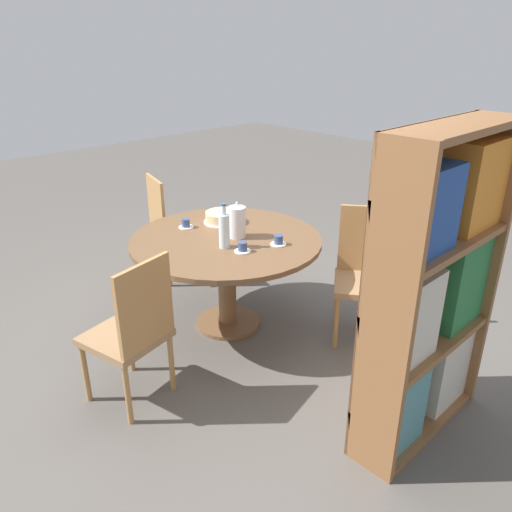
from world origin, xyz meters
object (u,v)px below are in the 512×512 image
Objects in this scene: cup_b at (279,241)px; cake_main at (222,217)px; chair_b at (365,272)px; chair_a at (132,330)px; water_bottle at (224,230)px; coffee_pot at (237,221)px; bookshelf at (430,296)px; cup_c at (243,248)px; cup_a at (186,224)px; chair_c at (172,226)px.

cake_main is at bearing -90.98° from cup_b.
chair_b is 8.40× the size of cup_b.
chair_a is 1.31m from cake_main.
water_bottle reaches higher than cake_main.
coffee_pot is at bearing 68.79° from cake_main.
chair_a is 1.00× the size of chair_b.
chair_a is 1.12m from coffee_pot.
cake_main is (-0.31, -0.39, -0.09)m from water_bottle.
bookshelf is 1.50m from coffee_pot.
cup_c is (0.27, 0.53, -0.01)m from cake_main.
cup_a is at bearing 176.37° from chair_b.
cake_main is at bearing 167.67° from chair_b.
chair_c is (0.45, -1.75, 0.00)m from chair_b.
cake_main is 2.57× the size of cup_a.
bookshelf reaches higher than chair_b.
coffee_pot reaches higher than chair_a.
coffee_pot is 0.34m from cake_main.
water_bottle is 0.18m from cup_c.
cup_a is (0.27, -0.10, -0.01)m from cake_main.
bookshelf reaches higher than cup_c.
chair_a reaches higher than cup_b.
chair_c is at bearing 157.73° from chair_b.
bookshelf is 15.08× the size of cup_b.
chair_c is at bearing -114.76° from cup_a.
water_bottle reaches higher than cup_c.
chair_b is at bearing 123.16° from cup_a.
cup_a is (0.14, -1.91, -0.08)m from bookshelf.
cup_a is (0.15, -0.41, -0.09)m from coffee_pot.
water_bottle is 0.39m from cup_b.
chair_c reaches higher than cup_c.
cake_main is at bearing -111.21° from coffee_pot.
cake_main is at bearing -167.17° from chair_a.
cake_main is (-0.13, -1.81, -0.06)m from bookshelf.
coffee_pot is 0.29m from cup_c.
chair_c is 1.10m from coffee_pot.
cake_main is at bearing -165.44° from chair_c.
chair_a is 3.28× the size of cake_main.
cup_c is (0.14, -1.28, -0.08)m from bookshelf.
bookshelf reaches higher than water_bottle.
water_bottle reaches higher than coffee_pot.
cup_a is at bearing 170.87° from chair_c.
coffee_pot is at bearing -156.28° from water_bottle.
chair_a is 8.40× the size of cup_a.
cup_a is (0.74, -1.13, 0.26)m from chair_b.
cup_c is (-0.88, -0.02, 0.26)m from chair_a.
water_bottle is at bearing 85.19° from cup_a.
chair_a is at bearing 10.51° from water_bottle.
cup_c is at bearing 105.75° from water_bottle.
chair_c is 0.77m from cake_main.
chair_a is at bearing 36.49° from cup_a.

